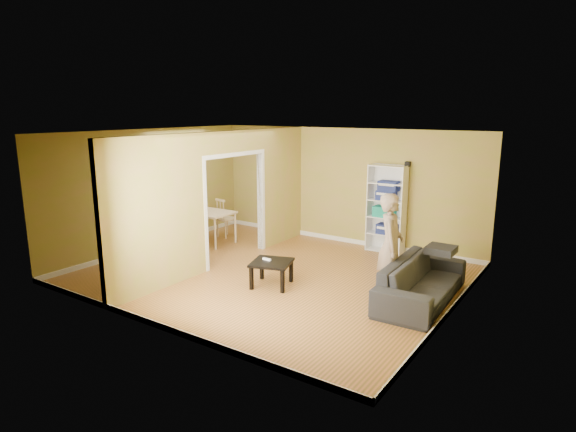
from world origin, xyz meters
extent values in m
plane|color=#B2693A|center=(0.00, 0.00, 0.00)|extent=(6.50, 6.50, 0.00)
plane|color=white|center=(0.00, 0.00, 2.60)|extent=(6.50, 6.50, 0.00)
plane|color=#AE884F|center=(0.00, 2.75, 1.30)|extent=(6.50, 0.00, 6.50)
plane|color=#AE884F|center=(0.00, -2.75, 1.30)|extent=(6.50, 0.00, 6.50)
plane|color=#AE884F|center=(-3.25, 0.00, 1.30)|extent=(0.00, 5.50, 5.50)
plane|color=#AE884F|center=(3.25, 0.00, 1.30)|extent=(0.00, 5.50, 5.50)
cube|color=black|center=(1.50, 2.69, 1.90)|extent=(0.10, 0.10, 0.10)
imported|color=black|center=(2.70, 0.30, 0.43)|extent=(2.30, 1.04, 0.86)
imported|color=slate|center=(2.17, 0.25, 1.00)|extent=(0.87, 0.78, 2.00)
cube|color=white|center=(0.75, 2.56, 0.93)|extent=(0.02, 0.34, 1.87)
cube|color=white|center=(1.52, 2.56, 0.93)|extent=(0.02, 0.34, 1.87)
cube|color=white|center=(1.14, 2.72, 0.93)|extent=(0.79, 0.02, 1.87)
cube|color=white|center=(1.14, 2.56, 0.02)|extent=(0.75, 0.34, 0.02)
cube|color=white|center=(1.14, 2.56, 0.39)|extent=(0.75, 0.34, 0.02)
cube|color=white|center=(1.14, 2.56, 0.75)|extent=(0.75, 0.34, 0.02)
cube|color=white|center=(1.14, 2.56, 1.12)|extent=(0.75, 0.34, 0.02)
cube|color=white|center=(1.14, 2.56, 1.48)|extent=(0.75, 0.34, 0.02)
cube|color=white|center=(1.14, 2.56, 1.85)|extent=(0.75, 0.34, 0.02)
cube|color=#18134D|center=(1.17, 2.56, 0.50)|extent=(0.41, 0.27, 0.21)
cube|color=#118089|center=(1.09, 2.56, 0.87)|extent=(0.44, 0.28, 0.22)
cube|color=navy|center=(1.12, 2.56, 1.23)|extent=(0.39, 0.25, 0.20)
cube|color=navy|center=(1.16, 2.56, 1.44)|extent=(0.41, 0.26, 0.21)
cube|color=black|center=(0.32, -0.49, 0.42)|extent=(0.66, 0.66, 0.04)
cube|color=black|center=(0.05, -0.76, 0.20)|extent=(0.05, 0.05, 0.40)
cube|color=black|center=(0.60, -0.76, 0.20)|extent=(0.05, 0.05, 0.40)
cube|color=black|center=(0.05, -0.21, 0.20)|extent=(0.05, 0.05, 0.40)
cube|color=black|center=(0.60, -0.21, 0.20)|extent=(0.05, 0.05, 0.40)
cube|color=white|center=(0.21, -0.47, 0.45)|extent=(0.16, 0.04, 0.03)
cube|color=beige|center=(-2.52, 0.94, 0.71)|extent=(1.17, 0.78, 0.04)
cylinder|color=beige|center=(-3.06, 0.60, 0.35)|extent=(0.05, 0.05, 0.69)
cylinder|color=beige|center=(-1.98, 0.60, 0.35)|extent=(0.05, 0.05, 0.69)
cylinder|color=beige|center=(-3.06, 1.28, 0.35)|extent=(0.05, 0.05, 0.69)
cylinder|color=beige|center=(-1.98, 1.28, 0.35)|extent=(0.05, 0.05, 0.69)
camera|label=1|loc=(4.97, -6.90, 3.01)|focal=30.00mm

